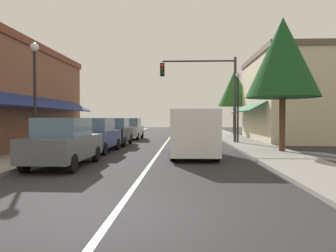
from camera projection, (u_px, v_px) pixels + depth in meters
ground_plane at (167, 142)px, 23.71m from camera, size 80.00×80.00×0.00m
sidewalk_left at (93, 141)px, 23.98m from camera, size 2.60×56.00×0.12m
sidewalk_right at (242, 142)px, 23.44m from camera, size 2.60×56.00×0.12m
lane_center_stripe at (167, 142)px, 23.71m from camera, size 0.14×52.00×0.01m
storefront_right_block at (292, 98)px, 25.15m from camera, size 7.28×10.20×6.73m
parked_car_nearest_left at (64, 142)px, 11.62m from camera, size 1.81×4.12×1.77m
parked_car_second_left at (96, 135)px, 16.50m from camera, size 1.87×4.14×1.77m
parked_car_third_left at (115, 132)px, 20.89m from camera, size 1.84×4.13×1.77m
parked_car_far_left at (130, 129)px, 26.91m from camera, size 1.79×4.10×1.77m
van_in_lane at (193, 132)px, 14.70m from camera, size 2.05×5.20×2.12m
traffic_signal_mast_arm at (209, 85)px, 22.11m from camera, size 5.25×0.50×5.95m
street_lamp_left_near at (35, 81)px, 13.91m from camera, size 0.36×0.36×5.01m
street_lamp_right_mid at (238, 96)px, 22.00m from camera, size 0.36×0.36×4.91m
tree_right_near at (283, 58)px, 15.94m from camera, size 3.62×3.62×6.77m
tree_right_far at (235, 88)px, 32.02m from camera, size 3.29×3.29×6.59m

